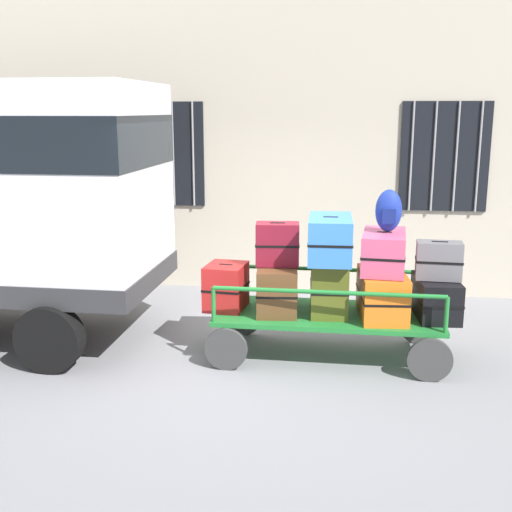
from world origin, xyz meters
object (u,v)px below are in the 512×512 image
(suitcase_center_bottom, at_px, (329,286))
(suitcase_right_middle, at_px, (439,260))
(suitcase_midleft_bottom, at_px, (277,287))
(suitcase_midleft_middle, at_px, (277,244))
(luggage_cart, at_px, (328,321))
(suitcase_midright_middle, at_px, (384,251))
(suitcase_center_middle, at_px, (330,239))
(suitcase_midright_bottom, at_px, (382,294))
(backpack, at_px, (389,211))
(suitcase_right_bottom, at_px, (436,298))
(suitcase_left_bottom, at_px, (226,286))

(suitcase_center_bottom, bearing_deg, suitcase_right_middle, -0.78)
(suitcase_midleft_bottom, relative_size, suitcase_midleft_middle, 1.73)
(suitcase_midleft_middle, relative_size, suitcase_center_bottom, 0.73)
(luggage_cart, distance_m, suitcase_midright_middle, 0.96)
(suitcase_center_middle, distance_m, suitcase_midright_bottom, 0.81)
(suitcase_center_middle, relative_size, suitcase_midright_middle, 0.97)
(suitcase_center_bottom, xyz_separation_m, backpack, (0.59, 0.04, 0.82))
(suitcase_midright_middle, bearing_deg, suitcase_center_middle, -173.49)
(suitcase_midright_middle, height_order, suitcase_right_bottom, suitcase_midright_middle)
(suitcase_midleft_bottom, bearing_deg, suitcase_right_middle, -1.56)
(suitcase_center_middle, xyz_separation_m, suitcase_midright_bottom, (0.56, -0.00, -0.58))
(suitcase_center_bottom, height_order, backpack, backpack)
(suitcase_midright_bottom, bearing_deg, suitcase_midright_middle, 90.00)
(luggage_cart, distance_m, suitcase_left_bottom, 1.17)
(suitcase_left_bottom, height_order, suitcase_center_middle, suitcase_center_middle)
(backpack, bearing_deg, suitcase_left_bottom, -178.47)
(suitcase_left_bottom, relative_size, backpack, 1.23)
(suitcase_right_bottom, bearing_deg, suitcase_right_middle, -90.00)
(suitcase_right_middle, bearing_deg, suitcase_center_bottom, 179.22)
(suitcase_right_middle, height_order, backpack, backpack)
(suitcase_right_middle, bearing_deg, suitcase_right_bottom, 90.00)
(backpack, bearing_deg, suitcase_center_middle, -172.81)
(backpack, bearing_deg, suitcase_right_bottom, -2.48)
(luggage_cart, xyz_separation_m, suitcase_right_bottom, (1.12, 0.02, 0.30))
(suitcase_left_bottom, height_order, backpack, backpack)
(suitcase_center_bottom, xyz_separation_m, suitcase_right_middle, (1.12, -0.02, 0.33))
(suitcase_midleft_middle, height_order, suitcase_center_middle, suitcase_center_middle)
(luggage_cart, height_order, suitcase_midleft_middle, suitcase_midleft_middle)
(suitcase_midleft_bottom, relative_size, suitcase_center_bottom, 1.26)
(suitcase_center_bottom, xyz_separation_m, suitcase_right_bottom, (1.12, 0.02, -0.08))
(suitcase_left_bottom, bearing_deg, suitcase_right_bottom, 0.58)
(backpack, bearing_deg, suitcase_midright_middle, -161.59)
(luggage_cart, relative_size, suitcase_midright_bottom, 2.82)
(suitcase_right_middle, xyz_separation_m, backpack, (-0.53, 0.05, 0.50))
(suitcase_midright_bottom, relative_size, backpack, 2.01)
(suitcase_center_bottom, xyz_separation_m, suitcase_midright_middle, (0.56, 0.03, 0.39))
(suitcase_left_bottom, bearing_deg, suitcase_center_bottom, 0.33)
(luggage_cart, bearing_deg, suitcase_center_middle, -90.00)
(suitcase_midleft_bottom, bearing_deg, suitcase_midright_bottom, -3.63)
(suitcase_midright_middle, bearing_deg, suitcase_right_bottom, -1.24)
(suitcase_center_bottom, height_order, suitcase_center_middle, suitcase_center_middle)
(suitcase_center_bottom, bearing_deg, suitcase_right_bottom, 0.83)
(suitcase_center_bottom, bearing_deg, suitcase_midleft_bottom, 176.87)
(suitcase_midright_middle, height_order, suitcase_right_middle, suitcase_midright_middle)
(suitcase_left_bottom, relative_size, suitcase_midright_middle, 0.63)
(suitcase_left_bottom, xyz_separation_m, suitcase_center_bottom, (1.12, 0.01, 0.04))
(suitcase_center_middle, height_order, suitcase_midright_middle, suitcase_center_middle)
(suitcase_right_bottom, relative_size, suitcase_right_middle, 1.59)
(suitcase_midleft_middle, bearing_deg, suitcase_center_bottom, -2.05)
(suitcase_right_middle, bearing_deg, suitcase_midright_bottom, -177.42)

